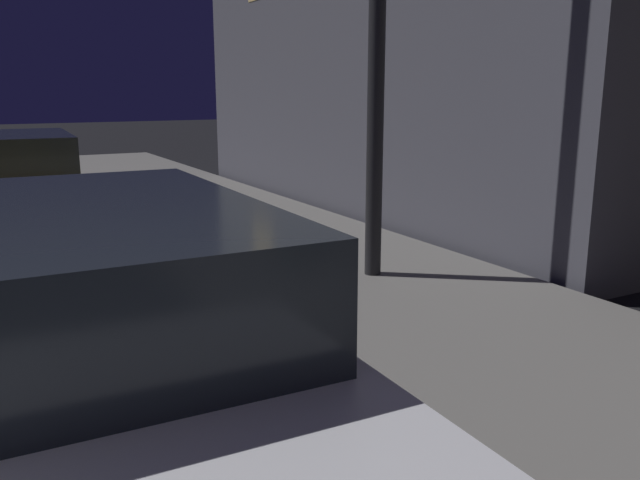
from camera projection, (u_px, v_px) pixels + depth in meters
The scene contains 2 objects.
car_white at pixel (91, 349), 3.19m from camera, with size 2.09×4.48×1.43m.
car_yellow_cab at pixel (6, 195), 7.92m from camera, with size 2.13×4.29×1.43m.
Camera 1 is at (2.38, -1.21, 1.95)m, focal length 36.99 mm.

